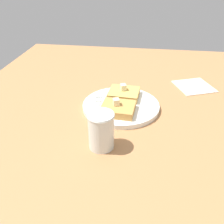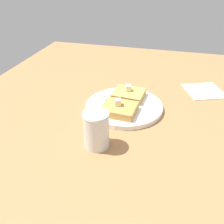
{
  "view_description": "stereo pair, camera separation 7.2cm",
  "coord_description": "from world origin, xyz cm",
  "px_view_note": "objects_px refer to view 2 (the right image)",
  "views": [
    {
      "loc": [
        -72.26,
        -0.11,
        45.48
      ],
      "look_at": [
        -11.63,
        8.54,
        7.47
      ],
      "focal_mm": 40.0,
      "sensor_mm": 36.0,
      "label": 1
    },
    {
      "loc": [
        -70.83,
        -7.17,
        45.48
      ],
      "look_at": [
        -11.63,
        8.54,
        7.47
      ],
      "focal_mm": 40.0,
      "sensor_mm": 36.0,
      "label": 2
    }
  ],
  "objects_px": {
    "plate": "(124,106)",
    "fork": "(101,103)",
    "napkin": "(204,91)",
    "syrup_jar": "(96,131)"
  },
  "relations": [
    {
      "from": "fork",
      "to": "plate",
      "type": "bearing_deg",
      "value": -80.26
    },
    {
      "from": "plate",
      "to": "syrup_jar",
      "type": "bearing_deg",
      "value": 171.95
    },
    {
      "from": "syrup_jar",
      "to": "napkin",
      "type": "height_order",
      "value": "syrup_jar"
    },
    {
      "from": "fork",
      "to": "napkin",
      "type": "height_order",
      "value": "fork"
    },
    {
      "from": "plate",
      "to": "fork",
      "type": "xyz_separation_m",
      "value": [
        -0.01,
        0.07,
        0.01
      ]
    },
    {
      "from": "plate",
      "to": "fork",
      "type": "relative_size",
      "value": 1.57
    },
    {
      "from": "napkin",
      "to": "syrup_jar",
      "type": "bearing_deg",
      "value": 144.11
    },
    {
      "from": "fork",
      "to": "syrup_jar",
      "type": "height_order",
      "value": "syrup_jar"
    },
    {
      "from": "fork",
      "to": "napkin",
      "type": "distance_m",
      "value": 0.4
    },
    {
      "from": "fork",
      "to": "syrup_jar",
      "type": "relative_size",
      "value": 1.6
    }
  ]
}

